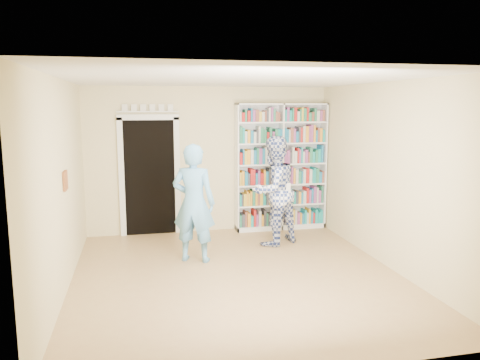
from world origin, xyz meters
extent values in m
plane|color=#A57C50|center=(0.00, 0.00, 0.00)|extent=(5.00, 5.00, 0.00)
plane|color=white|center=(0.00, 0.00, 2.70)|extent=(5.00, 5.00, 0.00)
plane|color=beige|center=(0.00, 2.50, 1.35)|extent=(4.50, 0.00, 4.50)
plane|color=beige|center=(-2.25, 0.00, 1.35)|extent=(0.00, 5.00, 5.00)
plane|color=beige|center=(2.25, 0.00, 1.35)|extent=(0.00, 5.00, 5.00)
cube|color=white|center=(1.35, 2.34, 1.20)|extent=(1.74, 0.33, 2.40)
cube|color=white|center=(1.35, 2.34, 1.20)|extent=(0.03, 0.33, 2.40)
cube|color=black|center=(-1.10, 2.48, 1.05)|extent=(0.90, 0.03, 2.10)
cube|color=silver|center=(-1.60, 2.47, 1.05)|extent=(0.10, 0.06, 2.20)
cube|color=silver|center=(-0.60, 2.47, 1.05)|extent=(0.10, 0.06, 2.20)
cube|color=silver|center=(-1.10, 2.47, 2.15)|extent=(1.10, 0.06, 0.10)
cube|color=silver|center=(-1.10, 2.46, 2.25)|extent=(1.10, 0.08, 0.02)
cube|color=brown|center=(-2.23, 0.20, 1.40)|extent=(0.03, 0.25, 0.25)
imported|color=#63A8DC|center=(-0.50, 0.80, 0.90)|extent=(0.77, 0.65, 1.80)
imported|color=navy|center=(0.92, 1.38, 0.93)|extent=(1.12, 1.04, 1.85)
cube|color=white|center=(1.05, 1.15, 0.95)|extent=(0.20, 0.02, 0.28)
camera|label=1|loc=(-1.32, -6.09, 2.36)|focal=35.00mm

